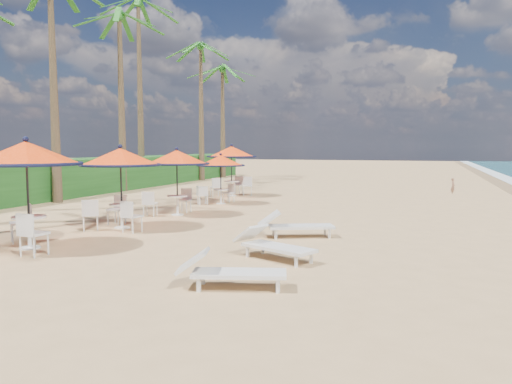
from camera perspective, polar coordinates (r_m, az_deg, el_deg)
ground at (r=10.08m, az=-2.74°, el=-8.78°), size 160.00×160.00×0.00m
scrub_hedge at (r=26.44m, az=-21.46°, el=1.53°), size 3.00×40.00×1.80m
station_0 at (r=12.97m, az=-24.77°, el=2.99°), size 2.57×2.57×2.68m
station_1 at (r=15.31m, az=-15.36°, el=2.76°), size 2.40×2.40×2.50m
station_2 at (r=17.86m, az=-9.16°, el=3.25°), size 2.31×2.31×2.41m
station_3 at (r=21.20m, az=-4.23°, el=2.90°), size 2.07×2.07×2.16m
station_4 at (r=24.56m, az=-2.77°, el=3.90°), size 2.46×2.46×2.56m
lounger_near at (r=8.68m, az=-3.23°, el=-8.93°), size 1.97×1.09×0.68m
lounger_mid at (r=10.89m, az=1.77°, el=-5.95°), size 2.03×1.37×0.70m
lounger_far at (r=13.47m, az=4.29°, el=-3.75°), size 2.11×1.39×0.73m
palm_4 at (r=29.06m, az=-15.33°, el=17.76°), size 5.00×5.00×9.66m
palm_5 at (r=33.44m, az=-13.30°, el=19.18°), size 5.00×5.00×11.54m
palm_6 at (r=36.82m, az=-6.35°, el=15.35°), size 5.00×5.00×9.76m
palm_7 at (r=40.07m, az=-3.85°, el=13.12°), size 5.00×5.00×8.72m
person at (r=27.48m, az=21.59°, el=0.69°), size 0.22×0.33×0.88m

